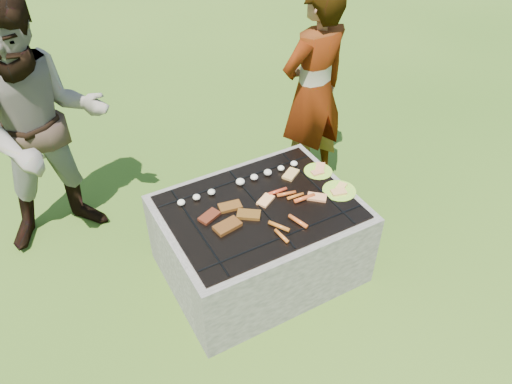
% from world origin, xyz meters
% --- Properties ---
extents(lawn, '(60.00, 60.00, 0.00)m').
position_xyz_m(lawn, '(0.00, 0.00, 0.00)').
color(lawn, '#2A4C13').
rests_on(lawn, ground).
extents(fire_pit, '(1.30, 1.00, 0.62)m').
position_xyz_m(fire_pit, '(0.00, 0.00, 0.28)').
color(fire_pit, gray).
rests_on(fire_pit, ground).
extents(mushrooms, '(0.94, 0.06, 0.04)m').
position_xyz_m(mushrooms, '(0.01, 0.27, 0.63)').
color(mushrooms, white).
rests_on(mushrooms, fire_pit).
extents(pork_slabs, '(0.40, 0.28, 0.03)m').
position_xyz_m(pork_slabs, '(-0.23, -0.01, 0.62)').
color(pork_slabs, maroon).
rests_on(pork_slabs, fire_pit).
extents(sausages, '(0.42, 0.46, 0.03)m').
position_xyz_m(sausages, '(0.16, -0.13, 0.63)').
color(sausages, '#D34222').
rests_on(sausages, fire_pit).
extents(bread_on_grate, '(0.47, 0.44, 0.02)m').
position_xyz_m(bread_on_grate, '(0.27, 0.04, 0.62)').
color(bread_on_grate, '#F9BF7F').
rests_on(bread_on_grate, fire_pit).
extents(plate_far, '(0.26, 0.26, 0.03)m').
position_xyz_m(plate_far, '(0.56, 0.13, 0.61)').
color(plate_far, '#D0DF35').
rests_on(plate_far, fire_pit).
extents(plate_near, '(0.24, 0.24, 0.03)m').
position_xyz_m(plate_near, '(0.56, -0.13, 0.61)').
color(plate_near, yellow).
rests_on(plate_near, fire_pit).
extents(cook, '(0.69, 0.50, 1.75)m').
position_xyz_m(cook, '(0.91, 0.73, 0.87)').
color(cook, '#A7998B').
rests_on(cook, ground).
extents(bystander, '(0.93, 0.73, 1.90)m').
position_xyz_m(bystander, '(-1.09, 1.09, 0.95)').
color(bystander, gray).
rests_on(bystander, ground).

